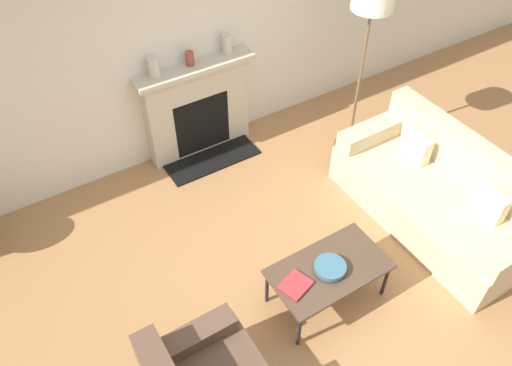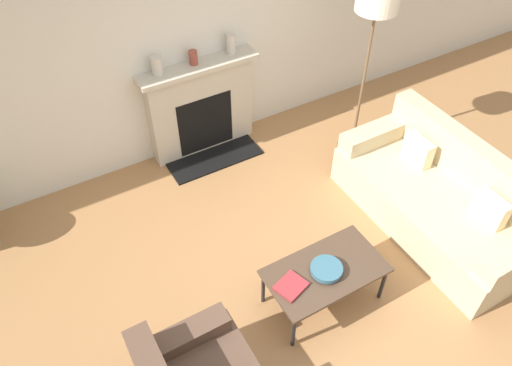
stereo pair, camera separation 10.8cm
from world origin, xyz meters
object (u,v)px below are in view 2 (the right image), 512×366
Objects in this scene: fireplace at (201,109)px; coffee_table at (325,272)px; mantel_vase_left at (157,66)px; couch at (439,199)px; mantel_vase_center_left at (193,57)px; mantel_vase_center_right at (231,44)px; bowl at (326,269)px; floor_lamp at (375,15)px; book at (291,286)px.

fireplace is 2.40m from coffee_table.
mantel_vase_left is at bearing 177.99° from fireplace.
mantel_vase_center_left is at bearing -145.37° from couch.
mantel_vase_center_right is at bearing -153.72° from couch.
mantel_vase_center_right reaches higher than bowl.
mantel_vase_center_left reaches higher than fireplace.
mantel_vase_center_right is at bearing 140.30° from floor_lamp.
book is at bearing -97.68° from mantel_vase_center_left.
floor_lamp is at bearing 21.05° from book.
book is at bearing -107.52° from mantel_vase_center_right.
fireplace is at bearing 149.27° from floor_lamp.
book is at bearing -84.00° from couch.
book is at bearing 176.13° from bowl.
fireplace is at bearing -145.70° from couch.
coffee_table is (-0.01, -2.39, -0.14)m from fireplace.
mantel_vase_left is at bearing 154.75° from floor_lamp.
mantel_vase_center_left is (-1.52, 0.90, -0.46)m from floor_lamp.
coffee_table is 2.47m from floor_lamp.
couch is 2.05× the size of coffee_table.
mantel_vase_center_right is (0.82, 0.00, 0.01)m from mantel_vase_left.
mantel_vase_left reaches higher than mantel_vase_center_left.
mantel_vase_left reaches higher than book.
book is at bearing 179.10° from coffee_table.
floor_lamp is at bearing -30.73° from fireplace.
fireplace is 0.64m from mantel_vase_center_left.
coffee_table is 0.34m from book.
mantel_vase_center_left is (-0.03, 0.01, 0.64)m from fireplace.
mantel_vase_center_left is at bearing 64.18° from book.
mantel_vase_left is (-0.07, 2.40, 0.76)m from book.
coffee_table is 0.51× the size of floor_lamp.
mantel_vase_center_left is (-1.53, 2.21, 0.87)m from couch.
coffee_table is 3.72× the size of bowl.
floor_lamp is at bearing -30.66° from mantel_vase_center_left.
fireplace reaches higher than coffee_table.
bowl is 0.93× the size of book.
floor_lamp reaches higher than mantel_vase_center_left.
mantel_vase_center_left is at bearing 153.18° from fireplace.
bowl is 2.53m from mantel_vase_center_left.
couch is 10.33× the size of mantel_vase_left.
bowl is 1.80× the size of mantel_vase_center_left.
floor_lamp is (-0.01, 1.31, 1.33)m from couch.
fireplace is 1.32× the size of coffee_table.
floor_lamp is at bearing -39.70° from mantel_vase_center_right.
fireplace is at bearing 63.45° from book.
fireplace is 2.05m from floor_lamp.
couch is 1.05× the size of floor_lamp.
mantel_vase_left is at bearing 180.00° from mantel_vase_center_left.
couch is 1.86m from book.
floor_lamp reaches higher than mantel_vase_center_right.
floor_lamp is at bearing 45.06° from coffee_table.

